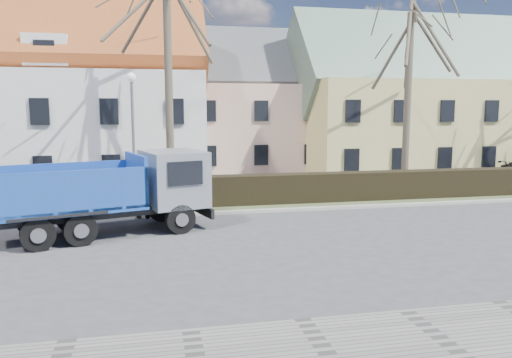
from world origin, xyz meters
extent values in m
plane|color=#3D3E40|center=(0.00, 0.00, 0.00)|extent=(120.00, 120.00, 0.00)
cube|color=#A49D94|center=(0.00, 4.60, 0.06)|extent=(80.00, 0.30, 0.12)
cube|color=#404E2C|center=(0.00, 6.20, 0.05)|extent=(80.00, 3.00, 0.10)
cube|color=black|center=(0.00, 6.00, 0.65)|extent=(60.00, 0.90, 1.30)
imported|color=black|center=(-9.41, 10.06, 0.60)|extent=(3.79, 2.44, 1.20)
camera|label=1|loc=(-2.85, -15.08, 4.23)|focal=35.00mm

